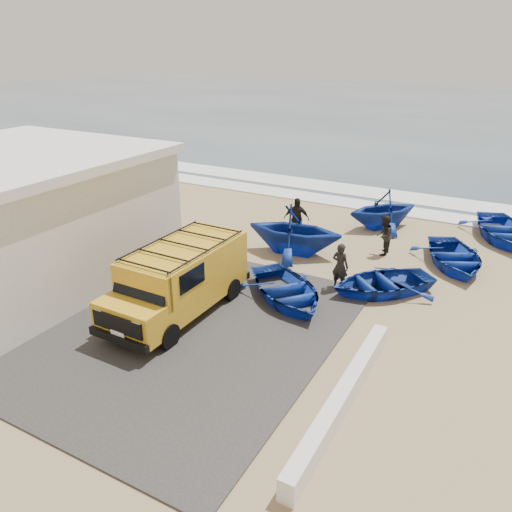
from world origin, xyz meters
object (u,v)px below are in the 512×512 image
at_px(boat_far_right, 503,230).
at_px(fisherman_middle, 384,235).
at_px(building, 4,218).
at_px(boat_far_left, 383,209).
at_px(boat_mid_right, 454,257).
at_px(fisherman_back, 296,219).
at_px(parapet, 343,397).
at_px(boat_mid_left, 294,229).
at_px(boat_near_left, 286,290).
at_px(fisherman_front, 340,266).
at_px(van, 180,277).
at_px(boat_near_right, 382,282).

height_order(boat_far_right, fisherman_middle, fisherman_middle).
height_order(building, boat_far_left, building).
xyz_separation_m(boat_mid_right, boat_far_right, (1.32, 3.87, 0.04)).
height_order(boat_far_left, fisherman_back, fisherman_back).
bearing_deg(parapet, boat_mid_left, 121.82).
height_order(boat_near_left, boat_mid_left, boat_mid_left).
height_order(boat_mid_left, fisherman_front, boat_mid_left).
height_order(boat_mid_left, boat_far_left, boat_mid_left).
xyz_separation_m(boat_far_right, fisherman_front, (-4.40, -7.59, 0.38)).
height_order(van, fisherman_front, van).
relative_size(boat_near_right, boat_far_left, 1.06).
distance_m(building, boat_near_left, 9.81).
bearing_deg(boat_mid_right, boat_far_left, 115.79).
height_order(boat_near_right, boat_far_left, boat_far_left).
bearing_deg(boat_mid_left, building, 123.86).
distance_m(van, boat_mid_right, 10.15).
xyz_separation_m(boat_near_right, boat_far_right, (3.07, 7.21, 0.06)).
height_order(boat_near_left, boat_far_left, boat_far_left).
bearing_deg(fisherman_front, building, 32.57).
bearing_deg(fisherman_back, boat_far_left, 29.25).
distance_m(boat_mid_left, boat_mid_right, 5.95).
bearing_deg(fisherman_middle, boat_far_left, -166.03).
bearing_deg(boat_far_right, boat_mid_left, -161.40).
bearing_deg(building, fisherman_back, 48.17).
relative_size(parapet, boat_far_right, 1.45).
bearing_deg(parapet, boat_near_right, 97.86).
height_order(boat_mid_right, fisherman_back, fisherman_back).
height_order(boat_far_right, fisherman_front, fisherman_front).
height_order(boat_mid_right, fisherman_middle, fisherman_middle).
bearing_deg(boat_mid_right, fisherman_middle, 158.15).
bearing_deg(boat_far_right, building, -160.06).
xyz_separation_m(boat_near_right, boat_mid_right, (1.75, 3.34, 0.02)).
xyz_separation_m(parapet, boat_far_right, (2.24, 13.22, 0.15)).
relative_size(boat_far_left, fisherman_middle, 2.11).
xyz_separation_m(parapet, van, (-5.81, 1.79, 0.89)).
height_order(parapet, fisherman_middle, fisherman_middle).
xyz_separation_m(building, boat_far_left, (9.94, 11.21, -1.29)).
xyz_separation_m(building, boat_far_right, (14.74, 12.22, -1.74)).
distance_m(building, boat_near_right, 12.82).
bearing_deg(boat_near_left, boat_far_left, 34.92).
bearing_deg(boat_far_left, fisherman_front, -46.53).
bearing_deg(fisherman_front, boat_mid_right, -121.19).
bearing_deg(fisherman_middle, boat_far_right, 133.20).
relative_size(building, boat_near_left, 2.54).
xyz_separation_m(boat_mid_right, boat_far_left, (-3.48, 2.86, 0.49)).
bearing_deg(building, fisherman_front, 24.13).
bearing_deg(boat_near_left, fisherman_back, 61.47).
bearing_deg(boat_far_right, parapet, -119.34).
bearing_deg(fisherman_front, parapet, 119.37).
distance_m(building, boat_far_left, 15.03).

